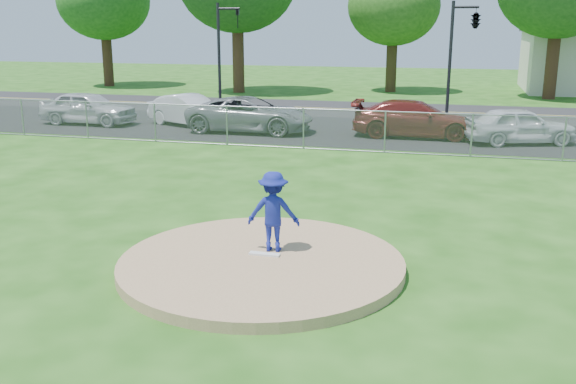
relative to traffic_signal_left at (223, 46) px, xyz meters
name	(u,v)px	position (x,y,z in m)	size (l,w,h in m)	color
ground	(348,163)	(8.76, -12.00, -3.36)	(120.00, 120.00, 0.00)	#1B4C10
pitchers_mound	(262,264)	(8.76, -22.00, -3.26)	(5.40, 5.40, 0.20)	#A07C57
pitching_rubber	(264,254)	(8.76, -21.80, -3.14)	(0.60, 0.15, 0.04)	white
chain_link_fence	(357,131)	(8.76, -10.00, -2.61)	(40.00, 0.06, 1.50)	gray
parking_lot	(372,132)	(8.76, -5.50, -3.36)	(50.00, 8.00, 0.01)	black
street	(390,110)	(8.76, 2.00, -3.36)	(60.00, 7.00, 0.01)	black
traffic_signal_left	(223,46)	(0.00, 0.00, 0.00)	(1.28, 0.20, 5.60)	black
traffic_signal_center	(473,22)	(12.73, 0.00, 1.25)	(1.42, 2.48, 5.60)	black
pitcher	(273,211)	(8.85, -21.47, -2.37)	(1.02, 0.59, 1.58)	navy
traffic_cone	(254,122)	(3.75, -6.55, -2.97)	(0.39, 0.39, 0.77)	orange
parked_car_silver	(88,108)	(-4.29, -6.54, -2.60)	(1.79, 4.44, 1.51)	silver
parked_car_white	(190,110)	(0.45, -5.82, -2.65)	(1.48, 4.25, 1.40)	silver
parked_car_gray	(250,114)	(3.64, -6.75, -2.60)	(2.48, 5.38, 1.50)	gray
parked_car_darkred	(415,119)	(10.60, -6.31, -2.61)	(2.08, 5.12, 1.49)	maroon
parked_car_pearl	(520,125)	(14.61, -6.87, -2.64)	(1.67, 4.16, 1.42)	silver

